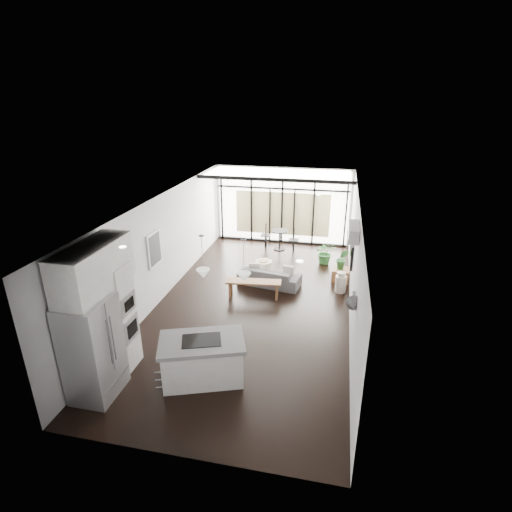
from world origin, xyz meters
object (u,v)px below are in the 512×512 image
at_px(sofa, 269,274).
at_px(pouf, 264,267).
at_px(milk_can, 341,282).
at_px(island, 203,360).
at_px(fridge, 93,349).
at_px(tv, 352,252).
at_px(console_bench, 254,289).

bearing_deg(sofa, pouf, -56.98).
height_order(sofa, milk_can, sofa).
relative_size(sofa, milk_can, 2.97).
xyz_separation_m(island, fridge, (-1.77, -0.78, 0.53)).
bearing_deg(tv, fridge, -132.56).
height_order(fridge, sofa, fridge).
xyz_separation_m(fridge, milk_can, (4.33, 5.13, -0.66)).
xyz_separation_m(fridge, pouf, (1.97, 5.90, -0.76)).
bearing_deg(island, milk_can, 39.82).
xyz_separation_m(sofa, tv, (2.25, -0.22, 0.95)).
relative_size(fridge, sofa, 1.07).
height_order(fridge, console_bench, fridge).
bearing_deg(fridge, console_bench, 65.14).
relative_size(fridge, console_bench, 1.28).
relative_size(console_bench, pouf, 2.89).
relative_size(milk_can, tv, 0.55).
bearing_deg(tv, sofa, 174.40).
distance_m(fridge, sofa, 5.69).
xyz_separation_m(sofa, console_bench, (-0.29, -0.85, -0.11)).
relative_size(console_bench, tv, 1.37).
distance_m(island, console_bench, 3.56).
height_order(fridge, tv, fridge).
bearing_deg(console_bench, sofa, 65.01).
bearing_deg(console_bench, milk_can, 12.89).
distance_m(fridge, console_bench, 4.82).
bearing_deg(fridge, milk_can, 49.80).
height_order(pouf, milk_can, milk_can).
height_order(island, sofa, island).
height_order(island, console_bench, island).
bearing_deg(pouf, tv, -20.33).
height_order(pouf, tv, tv).
height_order(console_bench, pouf, console_bench).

